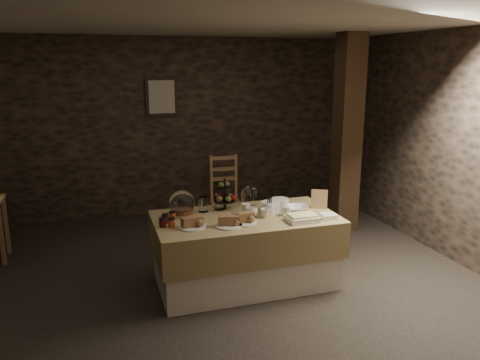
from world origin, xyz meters
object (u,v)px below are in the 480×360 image
object	(u,v)px
chair	(225,192)
buffet_table	(246,245)
fruit_stand	(225,197)
timber_column	(347,135)

from	to	relation	value
chair	buffet_table	bearing A→B (deg)	-98.03
chair	fruit_stand	bearing A→B (deg)	-103.51
buffet_table	fruit_stand	distance (m)	0.54
buffet_table	fruit_stand	xyz separation A→B (m)	(-0.13, 0.30, 0.44)
fruit_stand	timber_column	bearing A→B (deg)	24.22
buffet_table	timber_column	xyz separation A→B (m)	(1.77, 1.16, 0.88)
buffet_table	timber_column	bearing A→B (deg)	33.07
chair	timber_column	distance (m)	1.90
buffet_table	chair	xyz separation A→B (m)	(0.36, 2.07, -0.01)
chair	timber_column	bearing A→B (deg)	-31.06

